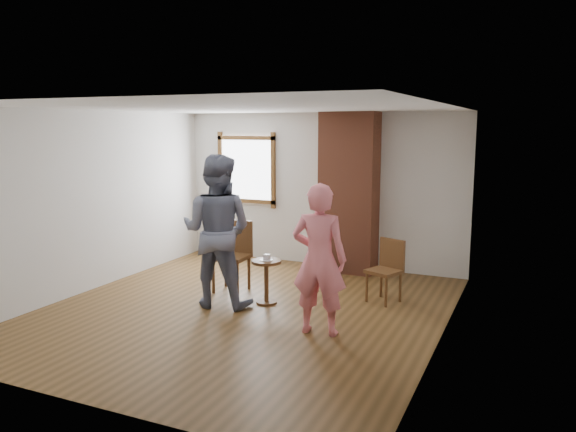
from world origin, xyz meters
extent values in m
plane|color=brown|center=(0.00, 0.00, 0.00)|extent=(5.50, 5.50, 0.00)
cube|color=silver|center=(0.00, 2.75, 1.30)|extent=(5.00, 0.04, 2.60)
cube|color=silver|center=(-2.50, 0.00, 1.30)|extent=(0.04, 5.50, 2.60)
cube|color=silver|center=(2.50, 0.00, 1.30)|extent=(0.04, 5.50, 2.60)
cube|color=white|center=(0.00, 0.00, 2.60)|extent=(5.00, 5.50, 0.04)
cube|color=brown|center=(-1.40, 2.71, 1.60)|extent=(1.14, 0.06, 1.34)
cube|color=white|center=(-1.40, 2.73, 1.60)|extent=(1.00, 0.02, 1.20)
cube|color=#994F36|center=(0.60, 2.50, 1.30)|extent=(0.90, 0.50, 2.60)
cylinder|color=tan|center=(0.26, 1.91, 0.20)|extent=(0.32, 0.32, 0.40)
cylinder|color=black|center=(-1.40, 2.40, 0.08)|extent=(0.20, 0.20, 0.16)
cube|color=brown|center=(-0.58, 0.71, 0.51)|extent=(0.50, 0.50, 0.06)
cylinder|color=brown|center=(-0.76, 0.51, 0.25)|extent=(0.05, 0.05, 0.51)
cylinder|color=brown|center=(-0.38, 0.52, 0.25)|extent=(0.05, 0.05, 0.51)
cylinder|color=brown|center=(-0.78, 0.89, 0.25)|extent=(0.05, 0.05, 0.51)
cylinder|color=brown|center=(-0.40, 0.91, 0.25)|extent=(0.05, 0.05, 0.51)
cube|color=brown|center=(-0.59, 0.92, 0.76)|extent=(0.47, 0.07, 0.51)
cube|color=brown|center=(1.56, 1.11, 0.43)|extent=(0.52, 0.52, 0.05)
cylinder|color=brown|center=(1.36, 1.02, 0.21)|extent=(0.04, 0.04, 0.43)
cylinder|color=brown|center=(1.65, 0.90, 0.21)|extent=(0.04, 0.04, 0.43)
cylinder|color=brown|center=(1.48, 1.32, 0.21)|extent=(0.04, 0.04, 0.43)
cylinder|color=brown|center=(1.77, 1.20, 0.21)|extent=(0.04, 0.04, 0.43)
cube|color=brown|center=(1.63, 1.28, 0.64)|extent=(0.38, 0.18, 0.43)
cylinder|color=brown|center=(0.14, 0.40, 0.58)|extent=(0.40, 0.40, 0.04)
cylinder|color=brown|center=(0.14, 0.40, 0.29)|extent=(0.06, 0.06, 0.54)
cylinder|color=brown|center=(0.14, 0.40, 0.01)|extent=(0.28, 0.28, 0.03)
cylinder|color=white|center=(0.14, 0.40, 0.60)|extent=(0.18, 0.18, 0.01)
cube|color=silver|center=(0.15, 0.40, 0.64)|extent=(0.08, 0.07, 0.06)
imported|color=#151B3B|center=(-0.43, 0.08, 1.01)|extent=(1.08, 0.90, 2.02)
imported|color=pink|center=(1.18, -0.33, 0.88)|extent=(0.69, 0.49, 1.75)
camera|label=1|loc=(3.40, -6.16, 2.38)|focal=35.00mm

